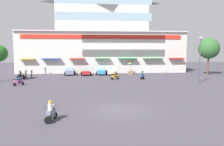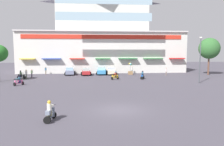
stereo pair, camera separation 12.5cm
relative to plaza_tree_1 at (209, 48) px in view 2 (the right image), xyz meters
The scene contains 19 objects.
ground_plane 25.47m from the plaza_tree_1, 151.10° to the right, with size 128.00×128.00×0.00m, color #47434D.
colonial_building 25.06m from the plaza_tree_1, 150.83° to the left, with size 38.45×19.67×19.33m.
plaza_tree_1 is the anchor object (origin of this frame).
parked_car_0 29.44m from the plaza_tree_1, behind, with size 2.55×4.20×1.58m.
parked_car_1 26.03m from the plaza_tree_1, behind, with size 2.37×4.02×1.44m.
parked_car_2 22.90m from the plaza_tree_1, behind, with size 2.53×4.26×1.57m.
parked_car_3 20.91m from the plaza_tree_1, behind, with size 2.35×4.42×1.45m.
scooter_rider_0 21.54m from the plaza_tree_1, 164.51° to the right, with size 1.45×1.11×1.43m.
scooter_rider_1 36.79m from the plaza_tree_1, 162.63° to the right, with size 1.33×1.37×1.47m.
scooter_rider_2 16.91m from the plaza_tree_1, 160.54° to the right, with size 1.02×1.50×1.49m.
scooter_rider_5 38.84m from the plaza_tree_1, 134.57° to the right, with size 0.70×1.43×1.53m.
scooter_rider_6 37.45m from the plaza_tree_1, behind, with size 1.51×0.97×1.52m.
pedestrian_0 10.22m from the plaza_tree_1, behind, with size 0.36×0.36×1.63m.
pedestrian_1 16.62m from the plaza_tree_1, 165.30° to the left, with size 0.41×0.41×1.63m.
pedestrian_2 35.90m from the plaza_tree_1, behind, with size 0.46×0.46×1.57m.
pedestrian_3 34.71m from the plaza_tree_1, behind, with size 0.47×0.47×1.64m.
pedestrian_4 36.53m from the plaza_tree_1, behind, with size 0.46×0.46×1.66m.
streetlamp_near 13.30m from the plaza_tree_1, 124.64° to the right, with size 0.40×0.40×7.15m.
balloon_vendor_cart 16.92m from the plaza_tree_1, behind, with size 0.95×0.71×2.52m.
Camera 2 is at (-2.12, -17.59, 4.99)m, focal length 34.22 mm.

